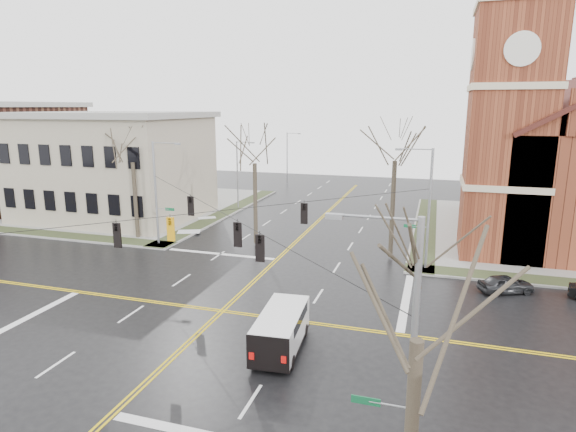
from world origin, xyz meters
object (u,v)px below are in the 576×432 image
(tree_nw_far, at_px, (132,157))
(tree_se, at_px, (418,325))
(streetlight_north_a, at_px, (238,172))
(tree_ne, at_px, (395,154))
(signal_pole_nw, at_px, (157,190))
(tree_nw_near, at_px, (255,158))
(cargo_van, at_px, (282,326))
(parked_car_a, at_px, (506,284))
(signal_pole_ne, at_px, (427,205))
(streetlight_north_b, at_px, (288,156))
(signal_pole_se, at_px, (406,357))

(tree_nw_far, xyz_separation_m, tree_se, (26.10, -26.04, -0.75))
(streetlight_north_a, height_order, tree_ne, tree_ne)
(signal_pole_nw, relative_size, tree_nw_near, 0.84)
(streetlight_north_a, distance_m, cargo_van, 35.02)
(parked_car_a, relative_size, tree_nw_far, 0.34)
(streetlight_north_a, distance_m, parked_car_a, 33.96)
(signal_pole_ne, bearing_deg, parked_car_a, -31.11)
(cargo_van, xyz_separation_m, tree_ne, (3.86, 16.72, 7.27))
(cargo_van, xyz_separation_m, tree_nw_far, (-19.32, 15.96, 6.41))
(streetlight_north_a, distance_m, streetlight_north_b, 20.00)
(signal_pole_se, relative_size, parked_car_a, 2.53)
(tree_ne, bearing_deg, streetlight_north_a, 143.14)
(streetlight_north_b, xyz_separation_m, tree_nw_far, (-3.83, -35.27, 3.11))
(streetlight_north_b, height_order, tree_se, tree_se)
(parked_car_a, bearing_deg, streetlight_north_b, 9.82)
(signal_pole_ne, distance_m, cargo_van, 16.53)
(streetlight_north_a, bearing_deg, signal_pole_se, -60.91)
(streetlight_north_b, relative_size, tree_nw_near, 0.75)
(tree_nw_far, xyz_separation_m, tree_nw_near, (11.33, 1.27, 0.18))
(parked_car_a, bearing_deg, signal_pole_nw, 58.67)
(streetlight_north_b, distance_m, tree_ne, 39.76)
(signal_pole_ne, xyz_separation_m, streetlight_north_b, (-21.97, 36.50, -0.48))
(streetlight_north_b, bearing_deg, tree_nw_far, -96.20)
(streetlight_north_b, relative_size, parked_car_a, 2.25)
(signal_pole_se, bearing_deg, streetlight_north_a, 119.09)
(signal_pole_ne, relative_size, tree_nw_near, 0.84)
(signal_pole_ne, bearing_deg, cargo_van, -113.76)
(signal_pole_ne, height_order, tree_se, tree_se)
(cargo_van, distance_m, parked_car_a, 16.52)
(parked_car_a, xyz_separation_m, tree_se, (-5.09, -21.55, 6.22))
(signal_pole_ne, relative_size, cargo_van, 1.68)
(signal_pole_ne, distance_m, tree_ne, 4.80)
(streetlight_north_a, distance_m, tree_nw_near, 16.21)
(signal_pole_se, xyz_separation_m, streetlight_north_b, (-21.97, 59.50, -0.48))
(signal_pole_ne, xyz_separation_m, streetlight_north_a, (-21.97, 16.50, -0.48))
(signal_pole_nw, relative_size, parked_car_a, 2.53)
(signal_pole_se, bearing_deg, signal_pole_nw, 134.55)
(signal_pole_nw, xyz_separation_m, tree_ne, (20.02, 1.99, 3.49))
(signal_pole_ne, distance_m, signal_pole_nw, 22.64)
(signal_pole_se, height_order, streetlight_north_a, signal_pole_se)
(streetlight_north_b, xyz_separation_m, tree_ne, (19.35, -34.51, 3.98))
(signal_pole_nw, bearing_deg, tree_nw_near, 17.03)
(signal_pole_ne, xyz_separation_m, signal_pole_se, (0.00, -23.00, 0.00))
(streetlight_north_b, bearing_deg, signal_pole_ne, -58.95)
(streetlight_north_b, height_order, tree_ne, tree_ne)
(signal_pole_se, xyz_separation_m, tree_se, (0.29, -1.80, 1.88))
(cargo_van, bearing_deg, streetlight_north_b, 102.28)
(signal_pole_ne, distance_m, parked_car_a, 7.64)
(tree_se, bearing_deg, tree_ne, 96.21)
(signal_pole_se, relative_size, streetlight_north_b, 1.12)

